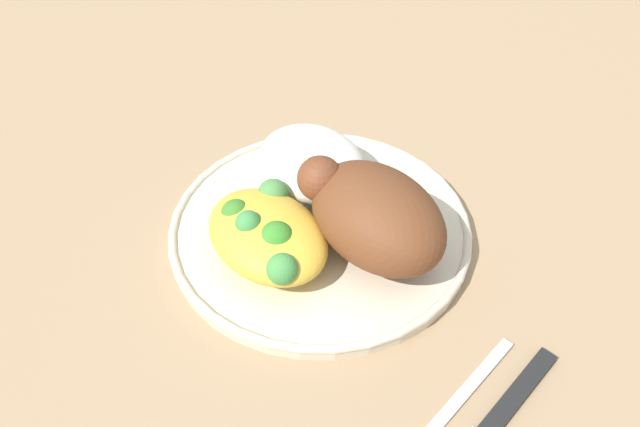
% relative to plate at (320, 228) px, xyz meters
% --- Properties ---
extents(ground_plane, '(2.00, 2.00, 0.00)m').
position_rel_plate_xyz_m(ground_plane, '(0.00, 0.00, -0.01)').
color(ground_plane, '#A1805C').
extents(plate, '(0.24, 0.24, 0.01)m').
position_rel_plate_xyz_m(plate, '(0.00, 0.00, 0.00)').
color(plate, beige).
rests_on(plate, ground_plane).
extents(roasted_chicken, '(0.13, 0.08, 0.07)m').
position_rel_plate_xyz_m(roasted_chicken, '(-0.04, -0.01, 0.04)').
color(roasted_chicken, brown).
rests_on(roasted_chicken, plate).
extents(rice_pile, '(0.10, 0.08, 0.04)m').
position_rel_plate_xyz_m(rice_pile, '(0.04, -0.03, 0.03)').
color(rice_pile, silver).
rests_on(rice_pile, plate).
extents(mac_cheese_with_broccoli, '(0.11, 0.08, 0.04)m').
position_rel_plate_xyz_m(mac_cheese_with_broccoli, '(0.00, 0.05, 0.03)').
color(mac_cheese_with_broccoli, gold).
rests_on(mac_cheese_with_broccoli, plate).
extents(fork, '(0.04, 0.14, 0.01)m').
position_rel_plate_xyz_m(fork, '(-0.18, 0.04, -0.00)').
color(fork, silver).
rests_on(fork, ground_plane).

